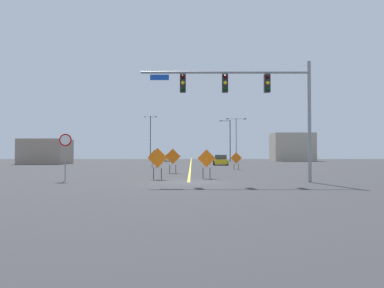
{
  "coord_description": "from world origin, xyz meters",
  "views": [
    {
      "loc": [
        0.2,
        -20.84,
        1.7
      ],
      "look_at": [
        0.23,
        31.02,
        2.98
      ],
      "focal_mm": 33.64,
      "sensor_mm": 36.0,
      "label": 1
    }
  ],
  "objects_px": {
    "car_yellow_mid": "(220,160)",
    "construction_sign_left_lane": "(236,159)",
    "car_white_passing": "(170,158)",
    "street_lamp_mid_right": "(236,136)",
    "construction_sign_right_shoulder": "(157,159)",
    "construction_sign_right_lane": "(154,156)",
    "stop_sign": "(65,148)",
    "construction_sign_median_near": "(206,160)",
    "traffic_signal_assembly": "(250,93)",
    "street_lamp_far_left": "(229,139)",
    "construction_sign_left_shoulder": "(173,158)",
    "street_lamp_near_right": "(150,135)"
  },
  "relations": [
    {
      "from": "car_yellow_mid",
      "to": "construction_sign_left_lane",
      "type": "bearing_deg",
      "value": -87.47
    },
    {
      "from": "car_white_passing",
      "to": "street_lamp_mid_right",
      "type": "bearing_deg",
      "value": -33.14
    },
    {
      "from": "construction_sign_right_shoulder",
      "to": "construction_sign_right_lane",
      "type": "relative_size",
      "value": 0.99
    },
    {
      "from": "construction_sign_right_shoulder",
      "to": "stop_sign",
      "type": "bearing_deg",
      "value": -166.48
    },
    {
      "from": "construction_sign_median_near",
      "to": "construction_sign_right_shoulder",
      "type": "xyz_separation_m",
      "value": [
        -3.2,
        -0.82,
        0.06
      ]
    },
    {
      "from": "traffic_signal_assembly",
      "to": "street_lamp_far_left",
      "type": "height_order",
      "value": "street_lamp_far_left"
    },
    {
      "from": "construction_sign_left_lane",
      "to": "construction_sign_right_lane",
      "type": "xyz_separation_m",
      "value": [
        -8.96,
        5.03,
        0.18
      ]
    },
    {
      "from": "construction_sign_left_shoulder",
      "to": "construction_sign_right_shoulder",
      "type": "bearing_deg",
      "value": -95.05
    },
    {
      "from": "construction_sign_left_lane",
      "to": "street_lamp_near_right",
      "type": "bearing_deg",
      "value": 108.08
    },
    {
      "from": "street_lamp_mid_right",
      "to": "construction_sign_median_near",
      "type": "relative_size",
      "value": 4.13
    },
    {
      "from": "street_lamp_mid_right",
      "to": "construction_sign_right_lane",
      "type": "relative_size",
      "value": 3.91
    },
    {
      "from": "street_lamp_mid_right",
      "to": "construction_sign_right_shoulder",
      "type": "distance_m",
      "value": 42.98
    },
    {
      "from": "stop_sign",
      "to": "construction_sign_median_near",
      "type": "bearing_deg",
      "value": 13.82
    },
    {
      "from": "street_lamp_far_left",
      "to": "street_lamp_mid_right",
      "type": "relative_size",
      "value": 1.01
    },
    {
      "from": "street_lamp_far_left",
      "to": "car_yellow_mid",
      "type": "height_order",
      "value": "street_lamp_far_left"
    },
    {
      "from": "construction_sign_median_near",
      "to": "construction_sign_right_lane",
      "type": "bearing_deg",
      "value": 106.6
    },
    {
      "from": "street_lamp_far_left",
      "to": "construction_sign_median_near",
      "type": "distance_m",
      "value": 46.4
    },
    {
      "from": "stop_sign",
      "to": "construction_sign_left_shoulder",
      "type": "xyz_separation_m",
      "value": [
        6.12,
        8.28,
        -0.71
      ]
    },
    {
      "from": "stop_sign",
      "to": "street_lamp_mid_right",
      "type": "bearing_deg",
      "value": 69.86
    },
    {
      "from": "street_lamp_mid_right",
      "to": "construction_sign_left_lane",
      "type": "bearing_deg",
      "value": -97.05
    },
    {
      "from": "car_white_passing",
      "to": "construction_sign_left_shoulder",
      "type": "bearing_deg",
      "value": -86.22
    },
    {
      "from": "street_lamp_near_right",
      "to": "car_yellow_mid",
      "type": "distance_m",
      "value": 32.16
    },
    {
      "from": "construction_sign_left_shoulder",
      "to": "car_yellow_mid",
      "type": "relative_size",
      "value": 0.53
    },
    {
      "from": "construction_sign_median_near",
      "to": "construction_sign_left_lane",
      "type": "relative_size",
      "value": 1.09
    },
    {
      "from": "street_lamp_near_right",
      "to": "car_white_passing",
      "type": "xyz_separation_m",
      "value": [
        4.73,
        -6.17,
        -5.0
      ]
    },
    {
      "from": "construction_sign_left_shoulder",
      "to": "car_white_passing",
      "type": "relative_size",
      "value": 0.49
    },
    {
      "from": "traffic_signal_assembly",
      "to": "stop_sign",
      "type": "height_order",
      "value": "traffic_signal_assembly"
    },
    {
      "from": "construction_sign_median_near",
      "to": "street_lamp_far_left",
      "type": "bearing_deg",
      "value": 82.18
    },
    {
      "from": "street_lamp_mid_right",
      "to": "traffic_signal_assembly",
      "type": "bearing_deg",
      "value": -95.99
    },
    {
      "from": "construction_sign_right_lane",
      "to": "car_yellow_mid",
      "type": "height_order",
      "value": "construction_sign_right_lane"
    },
    {
      "from": "construction_sign_left_lane",
      "to": "car_white_passing",
      "type": "height_order",
      "value": "construction_sign_left_lane"
    },
    {
      "from": "car_white_passing",
      "to": "traffic_signal_assembly",
      "type": "bearing_deg",
      "value": -81.46
    },
    {
      "from": "construction_sign_median_near",
      "to": "street_lamp_near_right",
      "type": "bearing_deg",
      "value": 100.44
    },
    {
      "from": "street_lamp_far_left",
      "to": "construction_sign_left_shoulder",
      "type": "distance_m",
      "value": 40.83
    },
    {
      "from": "construction_sign_right_lane",
      "to": "construction_sign_left_lane",
      "type": "bearing_deg",
      "value": -29.3
    },
    {
      "from": "street_lamp_near_right",
      "to": "construction_sign_right_lane",
      "type": "distance_m",
      "value": 37.62
    },
    {
      "from": "car_white_passing",
      "to": "construction_sign_left_lane",
      "type": "bearing_deg",
      "value": -75.92
    },
    {
      "from": "street_lamp_mid_right",
      "to": "street_lamp_far_left",
      "type": "bearing_deg",
      "value": 98.16
    },
    {
      "from": "construction_sign_left_lane",
      "to": "traffic_signal_assembly",
      "type": "bearing_deg",
      "value": -94.16
    },
    {
      "from": "traffic_signal_assembly",
      "to": "construction_sign_left_shoulder",
      "type": "bearing_deg",
      "value": 118.05
    },
    {
      "from": "construction_sign_right_shoulder",
      "to": "car_white_passing",
      "type": "relative_size",
      "value": 0.49
    },
    {
      "from": "street_lamp_near_right",
      "to": "construction_sign_median_near",
      "type": "distance_m",
      "value": 56.18
    },
    {
      "from": "construction_sign_median_near",
      "to": "construction_sign_left_shoulder",
      "type": "height_order",
      "value": "construction_sign_left_shoulder"
    },
    {
      "from": "traffic_signal_assembly",
      "to": "street_lamp_near_right",
      "type": "height_order",
      "value": "street_lamp_near_right"
    },
    {
      "from": "street_lamp_near_right",
      "to": "street_lamp_far_left",
      "type": "bearing_deg",
      "value": -29.28
    },
    {
      "from": "construction_sign_left_shoulder",
      "to": "street_lamp_far_left",
      "type": "bearing_deg",
      "value": 77.38
    },
    {
      "from": "construction_sign_median_near",
      "to": "stop_sign",
      "type": "bearing_deg",
      "value": -166.18
    },
    {
      "from": "stop_sign",
      "to": "construction_sign_median_near",
      "type": "relative_size",
      "value": 1.48
    },
    {
      "from": "construction_sign_median_near",
      "to": "car_yellow_mid",
      "type": "bearing_deg",
      "value": 83.44
    },
    {
      "from": "street_lamp_near_right",
      "to": "street_lamp_mid_right",
      "type": "xyz_separation_m",
      "value": [
        17.18,
        -14.3,
        -0.87
      ]
    }
  ]
}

